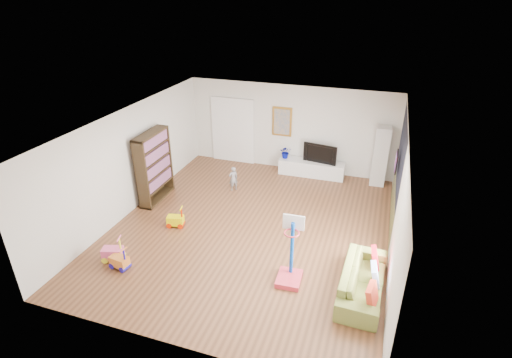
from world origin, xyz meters
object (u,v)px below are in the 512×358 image
(sofa, at_px, (363,280))
(basketball_hoop, at_px, (290,252))
(media_console, at_px, (312,168))
(bookshelf, at_px, (154,167))

(sofa, bearing_deg, basketball_hoop, 97.45)
(sofa, distance_m, basketball_hoop, 1.48)
(media_console, xyz_separation_m, basketball_hoop, (0.55, -5.03, 0.48))
(media_console, relative_size, basketball_hoop, 1.41)
(bookshelf, relative_size, sofa, 0.99)
(sofa, bearing_deg, bookshelf, 72.33)
(bookshelf, bearing_deg, basketball_hoop, -27.92)
(basketball_hoop, bearing_deg, sofa, 2.38)
(bookshelf, distance_m, basketball_hoop, 4.86)
(media_console, height_order, bookshelf, bookshelf)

